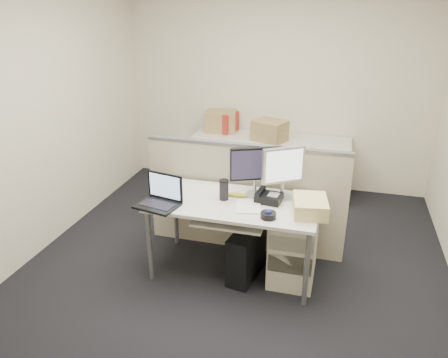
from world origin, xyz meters
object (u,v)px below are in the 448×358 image
(monitor_main, at_px, (255,172))
(laptop, at_px, (156,193))
(desk, at_px, (234,208))
(desk_phone, at_px, (269,198))

(monitor_main, xyz_separation_m, laptop, (-0.77, -0.46, -0.10))
(desk, distance_m, desk_phone, 0.33)
(laptop, height_order, desk_phone, laptop)
(laptop, bearing_deg, desk_phone, 32.90)
(desk, xyz_separation_m, monitor_main, (0.15, 0.18, 0.30))
(desk, height_order, laptop, laptop)
(laptop, bearing_deg, monitor_main, 42.39)
(desk_phone, bearing_deg, laptop, -151.76)
(monitor_main, distance_m, laptop, 0.90)
(laptop, bearing_deg, desk, 35.84)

